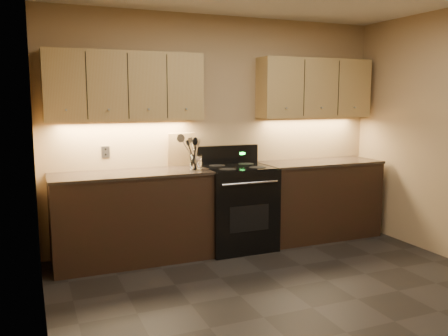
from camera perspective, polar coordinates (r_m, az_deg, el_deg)
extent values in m
plane|color=black|center=(4.06, 10.60, -16.20)|extent=(4.00, 4.00, 0.00)
cube|color=tan|center=(5.49, -0.56, 4.41)|extent=(4.00, 0.04, 2.60)
cube|color=tan|center=(3.09, -21.39, 0.77)|extent=(0.04, 4.00, 2.60)
cube|color=black|center=(5.02, -11.01, -5.96)|extent=(1.60, 0.60, 0.90)
cube|color=#3D3026|center=(4.93, -11.16, -0.71)|extent=(1.62, 0.62, 0.03)
cube|color=black|center=(5.90, 11.28, -3.83)|extent=(1.44, 0.60, 0.90)
cube|color=#3D3026|center=(5.82, 11.41, 0.66)|extent=(1.46, 0.62, 0.03)
cube|color=black|center=(5.35, 1.56, -4.81)|extent=(0.76, 0.65, 0.92)
cube|color=black|center=(5.26, 1.58, 0.13)|extent=(0.70, 0.60, 0.01)
cube|color=black|center=(5.50, 0.37, 1.60)|extent=(0.76, 0.07, 0.22)
cube|color=#19FF33|center=(5.54, 2.23, 1.75)|extent=(0.06, 0.00, 0.03)
cylinder|color=silver|center=(4.98, 3.19, -1.82)|extent=(0.65, 0.02, 0.02)
cube|color=black|center=(5.07, 3.09, -6.09)|extent=(0.46, 0.00, 0.28)
cylinder|color=black|center=(5.05, 0.42, -0.13)|extent=(0.18, 0.18, 0.00)
cylinder|color=black|center=(5.20, 4.07, 0.09)|extent=(0.18, 0.18, 0.00)
cylinder|color=black|center=(5.33, -0.85, 0.31)|extent=(0.18, 0.18, 0.00)
cylinder|color=black|center=(5.47, 2.66, 0.51)|extent=(0.18, 0.18, 0.00)
cube|color=tan|center=(5.01, -11.80, 9.58)|extent=(1.60, 0.30, 0.70)
cube|color=tan|center=(5.89, 10.83, 9.40)|extent=(1.44, 0.30, 0.70)
cube|color=#B2B5BA|center=(5.15, -14.06, 1.89)|extent=(0.08, 0.01, 0.12)
cylinder|color=white|center=(5.02, -3.42, 0.71)|extent=(0.17, 0.17, 0.16)
cylinder|color=white|center=(5.03, -3.41, -0.11)|extent=(0.13, 0.13, 0.02)
cube|color=tan|center=(5.30, -5.20, 2.23)|extent=(0.30, 0.10, 0.37)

